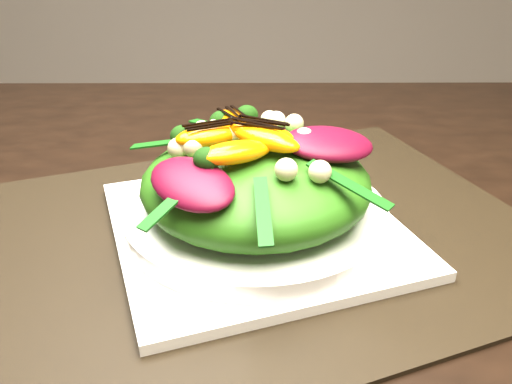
{
  "coord_description": "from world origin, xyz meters",
  "views": [
    {
      "loc": [
        0.15,
        -0.54,
        1.04
      ],
      "look_at": [
        0.15,
        -0.08,
        0.8
      ],
      "focal_mm": 38.0,
      "sensor_mm": 36.0,
      "label": 1
    }
  ],
  "objects_px": {
    "placemat": "(256,233)",
    "salad_bowl": "(256,214)",
    "plate_base": "(256,227)",
    "orange_segment": "(230,132)",
    "lettuce_mound": "(256,183)",
    "dining_table": "(124,211)"
  },
  "relations": [
    {
      "from": "plate_base",
      "to": "orange_segment",
      "type": "bearing_deg",
      "value": 143.05
    },
    {
      "from": "placemat",
      "to": "orange_segment",
      "type": "relative_size",
      "value": 7.96
    },
    {
      "from": "placemat",
      "to": "lettuce_mound",
      "type": "distance_m",
      "value": 0.06
    },
    {
      "from": "dining_table",
      "to": "plate_base",
      "type": "xyz_separation_m",
      "value": [
        0.15,
        -0.08,
        0.03
      ]
    },
    {
      "from": "plate_base",
      "to": "salad_bowl",
      "type": "xyz_separation_m",
      "value": [
        0.0,
        0.0,
        0.01
      ]
    },
    {
      "from": "dining_table",
      "to": "lettuce_mound",
      "type": "bearing_deg",
      "value": -29.28
    },
    {
      "from": "plate_base",
      "to": "lettuce_mound",
      "type": "xyz_separation_m",
      "value": [
        0.0,
        0.0,
        0.05
      ]
    },
    {
      "from": "lettuce_mound",
      "to": "plate_base",
      "type": "bearing_deg",
      "value": 0.0
    },
    {
      "from": "plate_base",
      "to": "orange_segment",
      "type": "xyz_separation_m",
      "value": [
        -0.02,
        0.02,
        0.09
      ]
    },
    {
      "from": "placemat",
      "to": "salad_bowl",
      "type": "xyz_separation_m",
      "value": [
        0.0,
        0.0,
        0.02
      ]
    },
    {
      "from": "salad_bowl",
      "to": "lettuce_mound",
      "type": "distance_m",
      "value": 0.03
    },
    {
      "from": "lettuce_mound",
      "to": "orange_segment",
      "type": "relative_size",
      "value": 3.16
    },
    {
      "from": "plate_base",
      "to": "dining_table",
      "type": "bearing_deg",
      "value": 150.72
    },
    {
      "from": "plate_base",
      "to": "salad_bowl",
      "type": "height_order",
      "value": "salad_bowl"
    },
    {
      "from": "orange_segment",
      "to": "plate_base",
      "type": "bearing_deg",
      "value": -36.95
    },
    {
      "from": "plate_base",
      "to": "salad_bowl",
      "type": "distance_m",
      "value": 0.01
    },
    {
      "from": "plate_base",
      "to": "salad_bowl",
      "type": "relative_size",
      "value": 1.05
    },
    {
      "from": "plate_base",
      "to": "placemat",
      "type": "bearing_deg",
      "value": 90.0
    },
    {
      "from": "placemat",
      "to": "salad_bowl",
      "type": "bearing_deg",
      "value": 0.0
    },
    {
      "from": "dining_table",
      "to": "placemat",
      "type": "bearing_deg",
      "value": -29.28
    },
    {
      "from": "dining_table",
      "to": "salad_bowl",
      "type": "bearing_deg",
      "value": -29.28
    },
    {
      "from": "placemat",
      "to": "lettuce_mound",
      "type": "height_order",
      "value": "lettuce_mound"
    }
  ]
}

